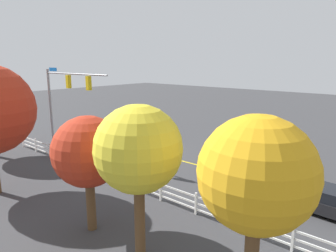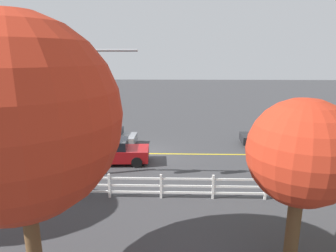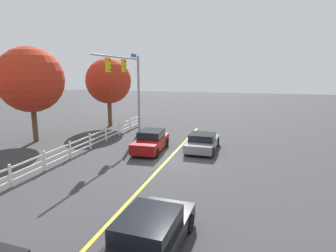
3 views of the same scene
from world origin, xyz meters
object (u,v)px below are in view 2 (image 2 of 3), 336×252
car_0 (108,137)px  car_2 (114,152)px  car_3 (272,137)px  tree_3 (302,153)px  tree_2 (18,118)px

car_0 → car_2: car_2 is taller
car_2 → car_3: 11.32m
car_0 → tree_3: 15.08m
car_2 → tree_2: size_ratio=0.56×
car_0 → tree_2: bearing=95.4°
car_3 → tree_3: tree_3 is taller
car_2 → car_3: car_2 is taller
car_0 → tree_3: tree_3 is taller
car_3 → tree_2: tree_2 is taller
tree_2 → car_2: bearing=-90.4°
car_0 → car_3: bearing=-178.0°
tree_2 → tree_3: 7.63m
car_2 → car_3: (-10.68, -3.78, -0.05)m
car_0 → tree_2: (-1.12, 13.30, 4.29)m
car_2 → tree_3: 11.67m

